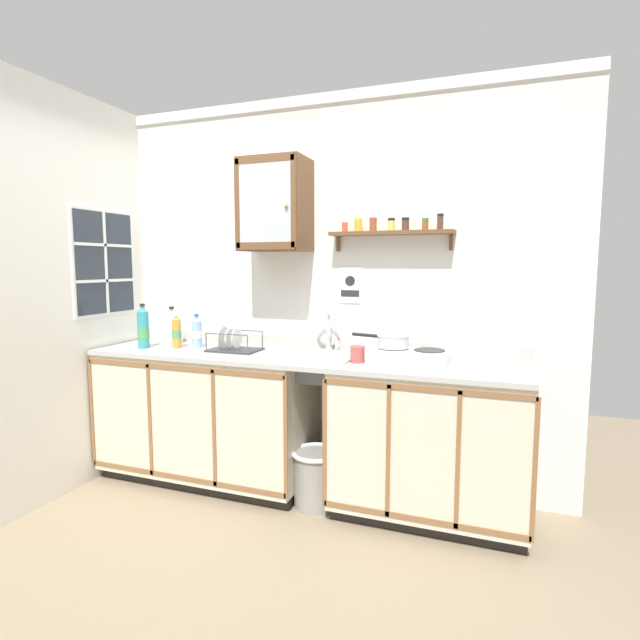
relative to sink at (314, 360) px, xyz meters
The scene contains 21 objects.
floor 0.99m from the sink, 105.62° to the right, with size 5.90×5.90×0.00m, color gray.
back_wall 0.53m from the sink, 109.79° to the left, with size 3.50×0.07×2.67m.
side_wall_left 1.76m from the sink, 157.50° to the right, with size 0.05×3.44×2.67m, color silver.
lower_cabinet_run 0.91m from the sink, behind, with size 1.51×0.62×0.91m.
lower_cabinet_run_right 0.89m from the sink, ahead, with size 1.15×0.62×0.91m.
countertop 0.11m from the sink, 159.79° to the right, with size 2.86×0.64×0.03m, color #B2B2AD.
backsplash 0.29m from the sink, 112.22° to the left, with size 2.86×0.02×0.08m, color #B2B2AD.
sink is the anchor object (origin of this frame).
hot_plate_stove 0.63m from the sink, ahead, with size 0.46×0.27×0.08m.
saucepan 0.54m from the sink, ahead, with size 0.38×0.20×0.08m.
bottle_juice_amber_0 1.04m from the sink, behind, with size 0.07×0.07×0.25m.
bottle_water_blue_1 0.91m from the sink, behind, with size 0.07×0.07×0.24m.
bottle_opaque_white_2 1.16m from the sink, behind, with size 0.08×0.08×0.28m.
bottle_detergent_teal_3 1.26m from the sink, behind, with size 0.08×0.08×0.32m.
dish_rack 0.59m from the sink, behind, with size 0.34×0.23×0.17m.
mug 0.35m from the sink, 18.89° to the right, with size 0.09×0.13×0.10m.
wall_cabinet 1.07m from the sink, 160.95° to the left, with size 0.45×0.34×0.61m.
spice_shelf 0.97m from the sink, 24.09° to the left, with size 0.80×0.14×0.22m.
warning_sign 0.57m from the sink, 57.76° to the left, with size 0.15×0.01×0.24m.
window 1.68m from the sink, behind, with size 0.03×0.58×0.76m.
trash_bin 0.74m from the sink, 64.08° to the right, with size 0.32×0.32×0.36m.
Camera 1 is at (1.23, -2.58, 1.53)m, focal length 27.71 mm.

